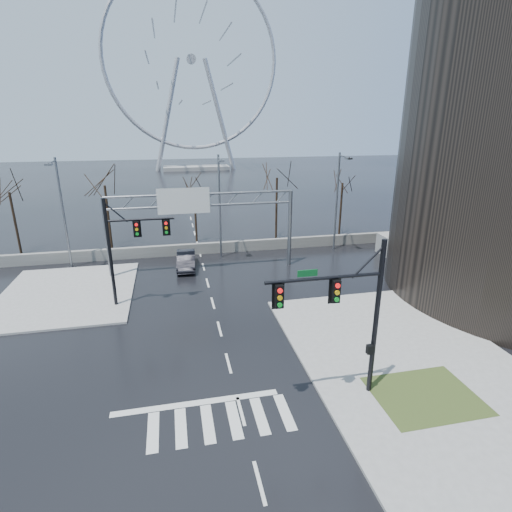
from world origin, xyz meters
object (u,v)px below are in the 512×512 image
object	(u,v)px
signal_mast_near	(351,307)
car	(186,260)
ferris_wheel	(192,67)
sign_gantry	(198,215)
signal_mast_far	(126,242)

from	to	relation	value
signal_mast_near	car	size ratio (longest dim) A/B	1.70
signal_mast_near	ferris_wheel	bearing A→B (deg)	90.08
signal_mast_near	sign_gantry	size ratio (longest dim) A/B	0.49
signal_mast_near	ferris_wheel	size ratio (longest dim) A/B	0.16
car	sign_gantry	bearing A→B (deg)	-38.75
signal_mast_near	sign_gantry	bearing A→B (deg)	106.19
sign_gantry	signal_mast_near	bearing A→B (deg)	-73.81
signal_mast_near	signal_mast_far	world-z (taller)	same
signal_mast_near	car	bearing A→B (deg)	108.46
sign_gantry	ferris_wheel	xyz separation A→B (m)	(5.38, 80.04, 20.95)
signal_mast_near	sign_gantry	distance (m)	19.79
signal_mast_near	signal_mast_far	size ratio (longest dim) A/B	1.00
sign_gantry	signal_mast_far	bearing A→B (deg)	-132.47
signal_mast_far	sign_gantry	world-z (taller)	signal_mast_far
signal_mast_far	ferris_wheel	distance (m)	89.30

